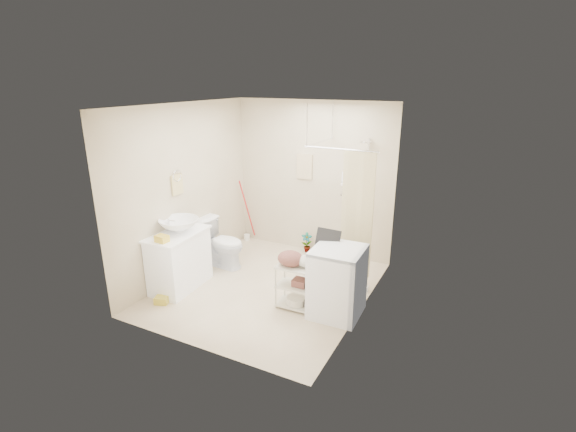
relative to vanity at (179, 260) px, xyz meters
The scene contains 23 objects.
floor 1.34m from the vanity, 24.52° to the left, with size 3.20×3.20×0.00m, color beige.
ceiling 2.53m from the vanity, 24.52° to the left, with size 2.80×3.20×0.04m, color silver.
wall_back 2.58m from the vanity, 61.42° to the left, with size 2.80×0.04×2.60m, color beige.
wall_front 1.81m from the vanity, 42.71° to the right, with size 2.80×0.04×2.60m, color beige.
wall_left 1.05m from the vanity, 114.40° to the left, with size 0.04×3.20×2.60m, color beige.
wall_right 2.76m from the vanity, 11.68° to the left, with size 0.04×3.20×2.60m, color beige.
vanity is the anchor object (origin of this frame).
sink 0.52m from the vanity, 93.51° to the left, with size 0.56×0.56×0.19m, color white.
counter_basket 0.58m from the vanity, 82.18° to the right, with size 0.17×0.13×0.09m, color gold.
floor_basket 0.62m from the vanity, 80.21° to the right, with size 0.26×0.20×0.14m, color gold.
toilet 0.89m from the vanity, 82.24° to the left, with size 0.44×0.77×0.79m, color white.
mop 2.01m from the vanity, 93.52° to the left, with size 0.11×0.11×1.17m, color red, non-canonical shape.
potted_plant_a 2.30m from the vanity, 60.43° to the left, with size 0.19×0.13×0.36m, color brown.
potted_plant_b 2.39m from the vanity, 53.92° to the left, with size 0.19×0.15×0.34m, color brown.
hanging_towel 2.58m from the vanity, 64.41° to the left, with size 0.28×0.03×0.42m, color beige.
towel_ring 1.12m from the vanity, 123.76° to the left, with size 0.04×0.22×0.34m, color #D3C077, non-canonical shape.
tp_holder 0.68m from the vanity, 109.05° to the left, with size 0.08×0.12×0.14m, color silver, non-canonical shape.
shower 2.63m from the vanity, 38.16° to the left, with size 1.10×1.10×2.10m, color silver, non-canonical shape.
shampoo_bottle_a 2.88m from the vanity, 49.76° to the left, with size 0.09×0.09×0.24m, color white.
shampoo_bottle_b 2.96m from the vanity, 47.16° to the left, with size 0.08×0.08×0.17m, color #414F93.
washing_machine 2.32m from the vanity, ahead, with size 0.62×0.64×0.91m, color silver.
laundry_rack 1.79m from the vanity, ahead, with size 0.53×0.31×0.73m, color beige, non-canonical shape.
ironing_board 2.11m from the vanity, 10.87° to the left, with size 0.32×0.09×1.11m, color black, non-canonical shape.
Camera 1 is at (2.73, -4.74, 2.94)m, focal length 26.00 mm.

